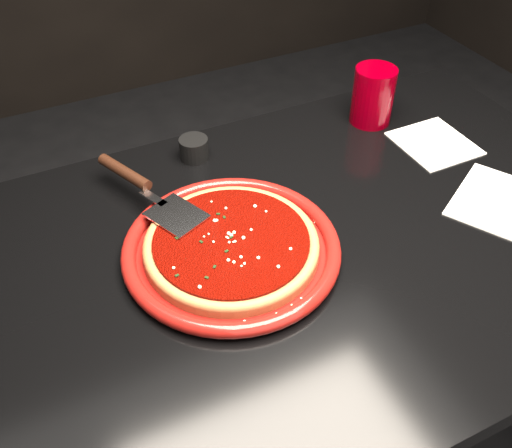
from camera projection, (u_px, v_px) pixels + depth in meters
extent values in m
cube|color=black|center=(298.00, 444.00, 1.50)|extent=(4.00, 4.00, 0.01)
cube|color=black|center=(306.00, 361.00, 1.24)|extent=(1.20, 0.80, 0.75)
cylinder|color=maroon|center=(231.00, 248.00, 0.95)|extent=(0.44, 0.44, 0.03)
cylinder|color=brown|center=(231.00, 247.00, 0.94)|extent=(0.35, 0.35, 0.01)
torus|color=brown|center=(231.00, 243.00, 0.94)|extent=(0.35, 0.35, 0.02)
cylinder|color=#610701|center=(231.00, 241.00, 0.94)|extent=(0.31, 0.31, 0.01)
cylinder|color=#79000C|center=(373.00, 96.00, 1.22)|extent=(0.11, 0.11, 0.12)
cube|color=white|center=(508.00, 205.00, 1.05)|extent=(0.25, 0.25, 0.00)
cube|color=white|center=(434.00, 143.00, 1.20)|extent=(0.14, 0.16, 0.00)
cylinder|color=black|center=(194.00, 149.00, 1.14)|extent=(0.07, 0.07, 0.04)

